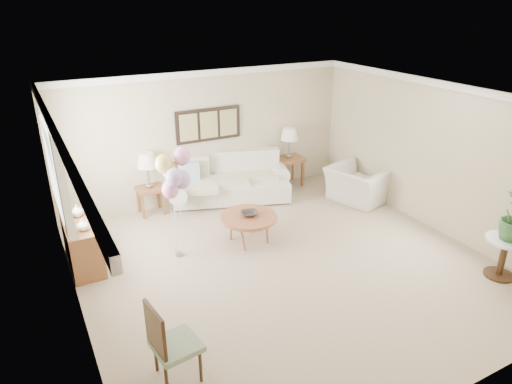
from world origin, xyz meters
TOP-DOWN VIEW (x-y plane):
  - ground_plane at (0.00, 0.00)m, footprint 6.00×6.00m
  - room_shell at (-0.11, 0.09)m, footprint 6.04×6.04m
  - wall_art_triptych at (0.00, 2.96)m, footprint 1.35×0.06m
  - sofa at (0.32, 2.73)m, footprint 2.85×1.66m
  - end_table_left at (-1.31, 2.81)m, footprint 0.50×0.45m
  - end_table_right at (1.78, 2.81)m, footprint 0.59×0.54m
  - lamp_left at (-1.31, 2.81)m, footprint 0.38×0.38m
  - lamp_right at (1.78, 2.81)m, footprint 0.37×0.37m
  - coffee_table at (-0.17, 0.93)m, footprint 0.96×0.96m
  - decor_bowl at (-0.16, 0.93)m, footprint 0.35×0.35m
  - armchair at (2.55, 1.40)m, footprint 1.21×1.31m
  - side_table at (2.65, -1.77)m, footprint 0.58×0.58m
  - accent_chair at (-2.31, -1.39)m, footprint 0.53×0.53m
  - credenza at (-2.76, 1.50)m, footprint 0.46×1.20m
  - vase_white at (-2.74, 1.18)m, footprint 0.20×0.20m
  - vase_sage at (-2.74, 1.70)m, footprint 0.22×0.22m
  - balloon_cluster at (-1.37, 1.04)m, footprint 0.54×0.50m

SIDE VIEW (x-z plane):
  - ground_plane at x=0.00m, z-range 0.00..0.00m
  - armchair at x=2.55m, z-range 0.00..0.71m
  - credenza at x=-2.76m, z-range 0.00..0.74m
  - sofa at x=0.32m, z-range -0.10..0.85m
  - coffee_table at x=-0.17m, z-range 0.20..0.69m
  - end_table_left at x=-1.31m, z-range 0.18..0.73m
  - side_table at x=2.65m, z-range 0.16..0.79m
  - accent_chair at x=-2.31m, z-range 0.02..0.99m
  - decor_bowl at x=-0.16m, z-range 0.49..0.55m
  - end_table_right at x=1.78m, z-range 0.22..0.86m
  - vase_white at x=-2.74m, z-range 0.74..0.92m
  - vase_sage at x=-2.74m, z-range 0.74..0.93m
  - lamp_left at x=-1.31m, z-range 0.72..1.39m
  - lamp_right at x=1.78m, z-range 0.82..1.47m
  - balloon_cluster at x=-1.37m, z-range 0.52..2.33m
  - wall_art_triptych at x=0.00m, z-range 1.23..1.88m
  - room_shell at x=-0.11m, z-range 0.33..2.93m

